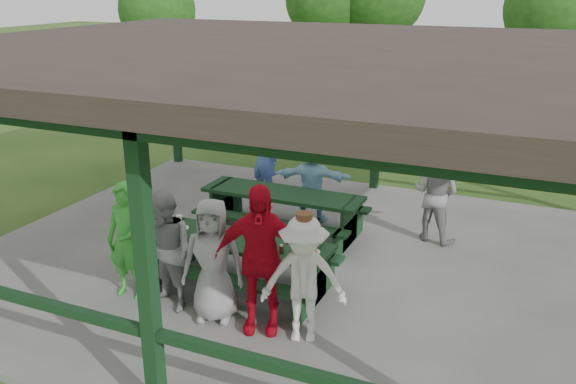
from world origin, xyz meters
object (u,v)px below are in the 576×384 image
at_px(picnic_table_far, 282,207).
at_px(pickup_truck, 422,119).
at_px(picnic_table_near, 240,258).
at_px(spectator_grey, 436,193).
at_px(contestant_green, 127,241).
at_px(contestant_grey_mid, 213,260).
at_px(farm_trailer, 322,117).
at_px(spectator_lblue, 312,180).
at_px(contestant_red, 259,259).
at_px(spectator_blue, 264,158).
at_px(contestant_white_fedora, 304,280).
at_px(contestant_grey_left, 166,252).

relative_size(picnic_table_far, pickup_truck, 0.56).
xyz_separation_m(picnic_table_near, spectator_grey, (2.10, 2.81, 0.33)).
bearing_deg(contestant_green, contestant_grey_mid, -7.61).
bearing_deg(farm_trailer, spectator_lblue, -80.79).
xyz_separation_m(picnic_table_near, contestant_grey_mid, (0.07, -0.81, 0.32)).
height_order(contestant_green, spectator_grey, spectator_grey).
xyz_separation_m(picnic_table_near, picnic_table_far, (-0.27, 2.00, 0.00)).
bearing_deg(pickup_truck, contestant_red, -161.96).
distance_m(spectator_grey, farm_trailer, 7.17).
relative_size(picnic_table_near, spectator_blue, 1.59).
bearing_deg(contestant_white_fedora, contestant_grey_mid, 161.45).
bearing_deg(contestant_green, picnic_table_far, 64.39).
distance_m(picnic_table_far, spectator_lblue, 0.87).
distance_m(picnic_table_near, spectator_grey, 3.52).
height_order(picnic_table_near, pickup_truck, pickup_truck).
height_order(contestant_white_fedora, spectator_blue, spectator_blue).
height_order(contestant_white_fedora, farm_trailer, contestant_white_fedora).
xyz_separation_m(contestant_white_fedora, spectator_blue, (-2.61, 4.33, 0.03)).
xyz_separation_m(contestant_grey_mid, spectator_blue, (-1.41, 4.33, 0.01)).
bearing_deg(picnic_table_near, picnic_table_far, 97.56).
xyz_separation_m(spectator_grey, farm_trailer, (-4.18, 5.82, -0.27)).
bearing_deg(pickup_truck, contestant_grey_left, -169.25).
bearing_deg(contestant_grey_left, contestant_red, 17.58).
bearing_deg(contestant_grey_mid, picnic_table_far, 80.38).
relative_size(contestant_white_fedora, pickup_truck, 0.33).
height_order(picnic_table_near, contestant_grey_mid, contestant_grey_mid).
xyz_separation_m(picnic_table_near, farm_trailer, (-2.08, 8.63, 0.06)).
height_order(picnic_table_near, farm_trailer, farm_trailer).
distance_m(picnic_table_far, contestant_white_fedora, 3.21).
relative_size(picnic_table_near, contestant_grey_mid, 1.61).
relative_size(picnic_table_far, contestant_grey_mid, 1.69).
height_order(picnic_table_far, contestant_grey_left, contestant_grey_left).
bearing_deg(contestant_white_fedora, picnic_table_far, 99.95).
bearing_deg(contestant_grey_left, spectator_lblue, 97.33).
relative_size(picnic_table_far, spectator_lblue, 1.82).
distance_m(contestant_grey_left, contestant_white_fedora, 1.88).
bearing_deg(contestant_green, farm_trailer, 89.51).
bearing_deg(contestant_grey_mid, contestant_red, -15.57).
bearing_deg(spectator_blue, spectator_lblue, 166.32).
bearing_deg(contestant_red, spectator_blue, 97.79).
height_order(contestant_grey_mid, spectator_lblue, contestant_grey_mid).
relative_size(contestant_grey_mid, spectator_grey, 0.99).
bearing_deg(contestant_grey_left, contestant_grey_mid, 18.41).
distance_m(contestant_green, pickup_truck, 10.31).
xyz_separation_m(spectator_lblue, pickup_truck, (0.53, 6.60, -0.17)).
bearing_deg(contestant_red, spectator_lblue, 84.39).
distance_m(picnic_table_near, spectator_lblue, 2.82).
relative_size(picnic_table_far, contestant_red, 1.44).
bearing_deg(contestant_green, picnic_table_near, 25.13).
bearing_deg(picnic_table_near, contestant_red, -48.71).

